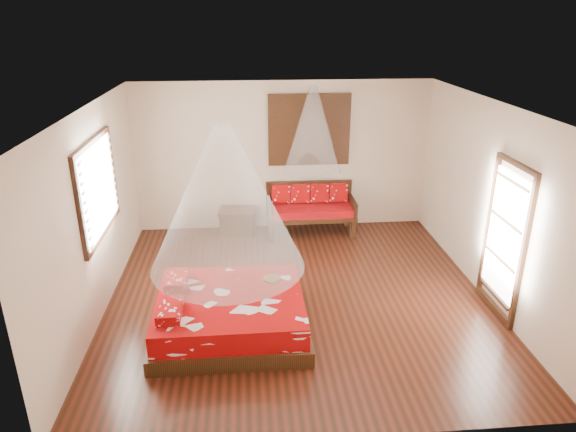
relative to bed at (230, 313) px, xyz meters
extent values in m
cube|color=black|center=(0.98, 0.78, -0.26)|extent=(5.50, 5.50, 0.02)
cube|color=silver|center=(0.98, 0.78, 2.56)|extent=(5.50, 5.50, 0.02)
cube|color=beige|center=(-1.78, 0.78, 1.15)|extent=(0.02, 5.50, 2.80)
cube|color=beige|center=(3.74, 0.78, 1.15)|extent=(0.02, 5.50, 2.80)
cube|color=beige|center=(0.98, 3.54, 1.15)|extent=(5.50, 0.02, 2.80)
cube|color=beige|center=(0.98, -1.98, 1.15)|extent=(5.50, 0.02, 2.80)
cube|color=black|center=(0.02, 0.00, -0.15)|extent=(1.98, 1.80, 0.20)
cube|color=#930405|center=(0.02, 0.00, 0.10)|extent=(1.88, 1.70, 0.30)
cube|color=#930405|center=(-0.70, -0.38, 0.31)|extent=(0.28, 0.52, 0.13)
cube|color=#930405|center=(-0.70, 0.37, 0.31)|extent=(0.28, 0.52, 0.13)
cube|color=black|center=(0.70, 2.77, -0.04)|extent=(0.08, 0.08, 0.42)
cube|color=black|center=(2.22, 2.77, -0.04)|extent=(0.08, 0.08, 0.42)
cube|color=black|center=(0.70, 3.38, -0.04)|extent=(0.08, 0.08, 0.42)
cube|color=black|center=(2.22, 3.38, -0.04)|extent=(0.08, 0.08, 0.42)
cube|color=black|center=(1.46, 3.08, 0.13)|extent=(1.64, 0.73, 0.08)
cube|color=#7E0408|center=(1.46, 3.08, 0.24)|extent=(1.58, 0.67, 0.14)
cube|color=black|center=(1.46, 3.40, 0.42)|extent=(1.64, 0.06, 0.55)
cube|color=black|center=(0.68, 3.08, 0.29)|extent=(0.06, 0.73, 0.30)
cube|color=black|center=(2.24, 3.08, 0.29)|extent=(0.06, 0.73, 0.30)
cube|color=#930405|center=(0.91, 3.28, 0.48)|extent=(0.35, 0.19, 0.36)
cube|color=#930405|center=(1.28, 3.28, 0.48)|extent=(0.35, 0.19, 0.36)
cube|color=#930405|center=(1.64, 3.28, 0.48)|extent=(0.35, 0.19, 0.36)
cube|color=#930405|center=(2.01, 3.28, 0.48)|extent=(0.35, 0.19, 0.36)
cube|color=black|center=(0.09, 3.23, -0.04)|extent=(0.69, 0.52, 0.42)
cube|color=black|center=(0.09, 3.23, 0.20)|extent=(0.73, 0.56, 0.05)
cube|color=black|center=(1.46, 3.50, 1.65)|extent=(1.52, 0.06, 1.32)
cube|color=black|center=(1.46, 3.49, 1.65)|extent=(1.35, 0.04, 1.10)
cube|color=black|center=(-1.74, 0.98, 1.45)|extent=(0.08, 1.74, 1.34)
cube|color=white|center=(-1.70, 0.98, 1.45)|extent=(0.04, 1.54, 1.10)
cube|color=black|center=(3.70, 0.18, 0.80)|extent=(0.08, 1.02, 2.16)
cube|color=white|center=(3.68, 0.18, 0.90)|extent=(0.03, 0.82, 1.70)
cylinder|color=brown|center=(0.58, 0.40, 0.26)|extent=(0.25, 0.25, 0.03)
cone|color=white|center=(0.02, 0.00, 1.60)|extent=(1.92, 1.92, 1.80)
cone|color=white|center=(1.46, 3.03, 1.75)|extent=(1.01, 1.01, 1.50)
camera|label=1|loc=(0.27, -5.81, 3.66)|focal=32.00mm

